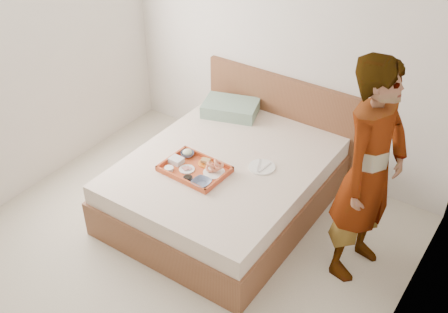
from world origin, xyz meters
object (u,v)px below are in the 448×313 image
Objects in this scene: dinner_plate at (262,167)px; person at (369,173)px; bed at (226,184)px; tray at (195,169)px.

person is (0.95, -0.09, 0.39)m from dinner_plate.
bed is at bearing -164.96° from dinner_plate.
tray reaches higher than bed.
tray is 1.48m from person.
tray is at bearing -114.74° from bed.
person reaches higher than tray.
person is (1.41, 0.28, 0.37)m from tray.
person is at bearing -5.30° from dinner_plate.
person reaches higher than dinner_plate.
bed is 3.64× the size of tray.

